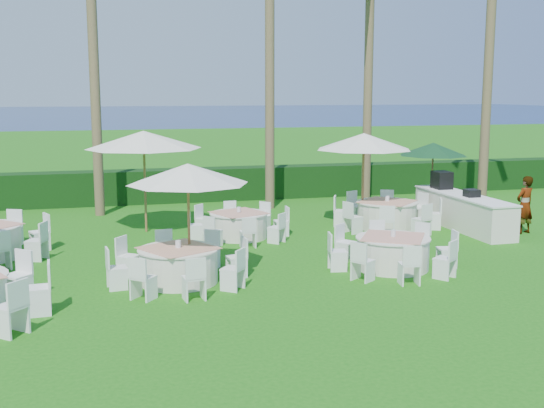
{
  "coord_description": "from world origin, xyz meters",
  "views": [
    {
      "loc": [
        -2.68,
        -12.93,
        4.05
      ],
      "look_at": [
        1.5,
        3.02,
        1.3
      ],
      "focal_mm": 45.0,
      "sensor_mm": 36.0,
      "label": 1
    }
  ],
  "objects": [
    {
      "name": "ground",
      "position": [
        0.0,
        0.0,
        0.0
      ],
      "size": [
        120.0,
        120.0,
        0.0
      ],
      "primitive_type": "plane",
      "color": "#176110",
      "rests_on": "ground"
    },
    {
      "name": "hedge",
      "position": [
        0.0,
        12.0,
        0.6
      ],
      "size": [
        34.0,
        1.0,
        1.2
      ],
      "primitive_type": "cube",
      "color": "black",
      "rests_on": "ground"
    },
    {
      "name": "ocean",
      "position": [
        0.0,
        102.0,
        0.0
      ],
      "size": [
        260.0,
        260.0,
        0.0
      ],
      "primitive_type": "plane",
      "color": "#061942",
      "rests_on": "ground"
    },
    {
      "name": "banquet_table_b",
      "position": [
        -1.04,
        1.2,
        0.4
      ],
      "size": [
        3.02,
        3.02,
        0.92
      ],
      "color": "silver",
      "rests_on": "ground"
    },
    {
      "name": "banquet_table_c",
      "position": [
        3.86,
        1.09,
        0.4
      ],
      "size": [
        2.99,
        2.99,
        0.91
      ],
      "color": "silver",
      "rests_on": "ground"
    },
    {
      "name": "banquet_table_e",
      "position": [
        1.13,
        5.26,
        0.38
      ],
      "size": [
        2.82,
        2.82,
        0.87
      ],
      "color": "silver",
      "rests_on": "ground"
    },
    {
      "name": "banquet_table_f",
      "position": [
        5.71,
        5.55,
        0.42
      ],
      "size": [
        3.1,
        3.1,
        0.96
      ],
      "color": "silver",
      "rests_on": "ground"
    },
    {
      "name": "umbrella_b",
      "position": [
        -0.76,
        1.48,
        2.3
      ],
      "size": [
        2.63,
        2.63,
        2.52
      ],
      "color": "brown",
      "rests_on": "ground"
    },
    {
      "name": "umbrella_c",
      "position": [
        -1.3,
        6.75,
        2.67
      ],
      "size": [
        3.3,
        3.3,
        2.92
      ],
      "color": "brown",
      "rests_on": "ground"
    },
    {
      "name": "umbrella_d",
      "position": [
        5.08,
        5.93,
        2.56
      ],
      "size": [
        2.89,
        2.89,
        2.8
      ],
      "color": "brown",
      "rests_on": "ground"
    },
    {
      "name": "umbrella_green",
      "position": [
        7.88,
        6.91,
        2.19
      ],
      "size": [
        2.2,
        2.2,
        2.4
      ],
      "color": "brown",
      "rests_on": "ground"
    },
    {
      "name": "buffet_table",
      "position": [
        7.83,
        4.9,
        0.54
      ],
      "size": [
        0.98,
        4.39,
        1.56
      ],
      "color": "silver",
      "rests_on": "ground"
    },
    {
      "name": "staff_person",
      "position": [
        9.16,
        3.77,
        0.83
      ],
      "size": [
        0.69,
        0.55,
        1.66
      ],
      "primitive_type": "imported",
      "rotation": [
        0.0,
        0.0,
        3.42
      ],
      "color": "gray",
      "rests_on": "ground"
    },
    {
      "name": "palm_b",
      "position": [
        -2.57,
        9.84,
        5.63
      ],
      "size": [
        4.19,
        4.39,
        10.31
      ],
      "color": "brown",
      "rests_on": "ground"
    },
    {
      "name": "palm_c",
      "position": [
        3.18,
        9.74,
        6.83
      ],
      "size": [
        4.38,
        4.23,
        12.68
      ],
      "color": "brown",
      "rests_on": "ground"
    },
    {
      "name": "palm_d",
      "position": [
        6.96,
        10.22,
        4.72
      ],
      "size": [
        4.4,
        4.01,
        8.54
      ],
      "color": "brown",
      "rests_on": "ground"
    },
    {
      "name": "palm_e",
      "position": [
        10.28,
        7.8,
        5.15
      ],
      "size": [
        4.34,
        4.29,
        9.38
      ],
      "color": "brown",
      "rests_on": "ground"
    }
  ]
}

